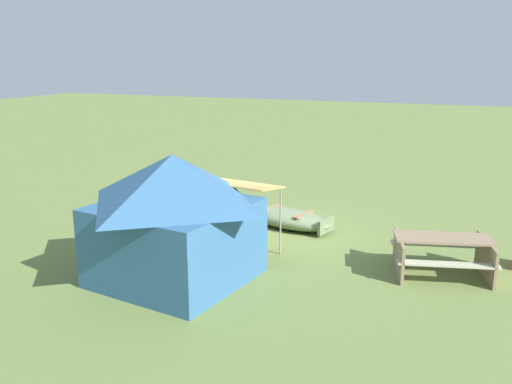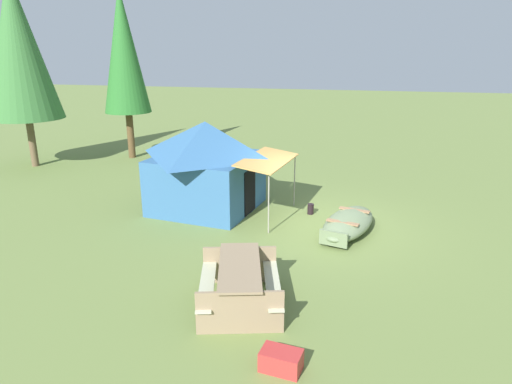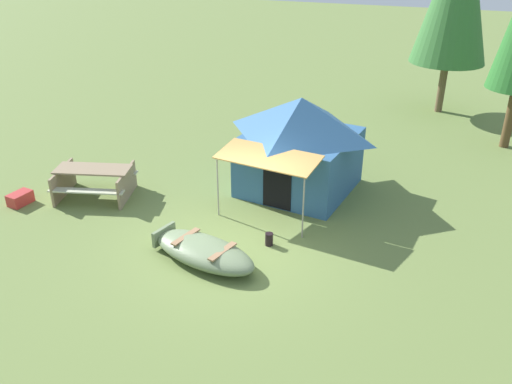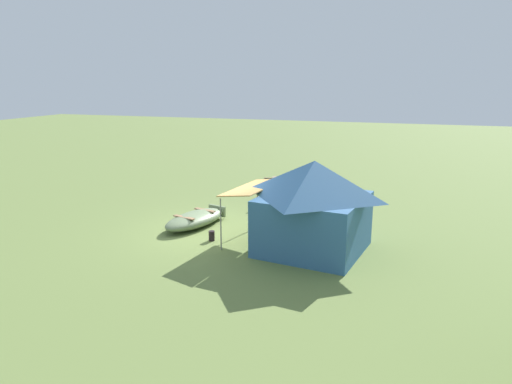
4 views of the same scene
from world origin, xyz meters
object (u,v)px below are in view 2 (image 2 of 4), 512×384
picnic_table (240,280)px  pine_tree_back_left (124,51)px  fuel_can (311,209)px  cooler_box (281,360)px  canvas_cabin_tent (207,164)px  beached_rowboat (348,223)px  pine_tree_back_right (18,47)px

picnic_table → pine_tree_back_left: pine_tree_back_left is taller
picnic_table → fuel_can: size_ratio=7.49×
cooler_box → picnic_table: bearing=33.1°
fuel_can → cooler_box: bearing=-177.5°
canvas_cabin_tent → picnic_table: 5.41m
beached_rowboat → pine_tree_back_left: (6.33, 9.18, 4.07)m
pine_tree_back_left → pine_tree_back_right: (-2.17, 3.04, 0.16)m
picnic_table → cooler_box: 1.90m
pine_tree_back_left → pine_tree_back_right: size_ratio=0.95×
beached_rowboat → fuel_can: (1.10, 1.06, -0.10)m
beached_rowboat → pine_tree_back_right: (4.17, 12.22, 4.24)m
canvas_cabin_tent → pine_tree_back_left: bearing=43.7°
beached_rowboat → cooler_box: size_ratio=4.57×
canvas_cabin_tent → picnic_table: (-4.86, -2.23, -0.81)m
picnic_table → fuel_can: 5.09m
cooler_box → pine_tree_back_left: 15.08m
canvas_cabin_tent → pine_tree_back_right: bearing=68.5°
beached_rowboat → fuel_can: size_ratio=9.15×
fuel_can → pine_tree_back_left: 10.52m
cooler_box → fuel_can: bearing=2.5°
beached_rowboat → canvas_cabin_tent: size_ratio=0.65×
picnic_table → canvas_cabin_tent: bearing=24.6°
picnic_table → pine_tree_back_right: size_ratio=0.31×
beached_rowboat → fuel_can: beached_rowboat is taller
canvas_cabin_tent → pine_tree_back_left: (5.39, 5.15, 3.01)m
cooler_box → pine_tree_back_right: 15.58m
canvas_cabin_tent → beached_rowboat: bearing=-103.2°
fuel_can → pine_tree_back_left: size_ratio=0.04×
beached_rowboat → cooler_box: (-5.48, 0.78, -0.09)m
canvas_cabin_tent → pine_tree_back_right: pine_tree_back_right is taller
pine_tree_back_left → beached_rowboat: bearing=-124.6°
cooler_box → canvas_cabin_tent: bearing=26.8°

